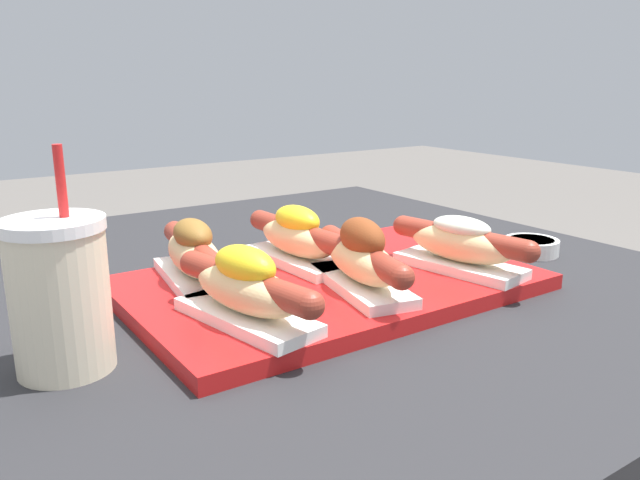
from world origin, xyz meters
name	(u,v)px	position (x,y,z in m)	size (l,w,h in m)	color
serving_tray	(329,283)	(0.05, -0.08, 0.73)	(0.47, 0.30, 0.02)	red
hot_dog_0	(246,288)	(-0.10, -0.16, 0.78)	(0.09, 0.20, 0.08)	white
hot_dog_1	(362,259)	(0.05, -0.14, 0.78)	(0.09, 0.20, 0.08)	white
hot_dog_2	(460,244)	(0.19, -0.15, 0.78)	(0.09, 0.20, 0.07)	white
hot_dog_3	(194,254)	(-0.09, -0.02, 0.78)	(0.08, 0.20, 0.07)	white
hot_dog_4	(297,237)	(0.05, -0.02, 0.78)	(0.07, 0.20, 0.07)	white
sauce_bowl	(531,246)	(0.38, -0.12, 0.74)	(0.08, 0.08, 0.02)	silver
drink_cup	(60,295)	(-0.26, -0.12, 0.79)	(0.09, 0.09, 0.19)	beige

